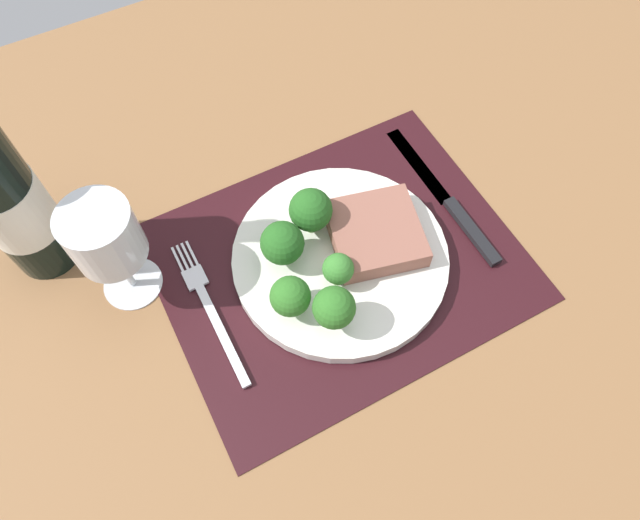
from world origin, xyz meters
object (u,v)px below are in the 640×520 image
(knife, at_px, (451,204))
(steak, at_px, (374,231))
(fork, at_px, (210,309))
(wine_bottle, at_px, (5,198))
(wine_glass, at_px, (105,240))
(plate, at_px, (340,258))

(knife, bearing_deg, steak, 179.36)
(fork, xyz_separation_m, wine_bottle, (-0.14, 0.16, 0.11))
(wine_glass, bearing_deg, knife, -12.09)
(fork, bearing_deg, wine_bottle, 133.65)
(plate, relative_size, fork, 1.29)
(wine_bottle, bearing_deg, wine_glass, -49.67)
(fork, bearing_deg, knife, 0.95)
(knife, bearing_deg, wine_bottle, 158.06)
(steak, bearing_deg, fork, 176.91)
(plate, height_order, steak, steak)
(knife, distance_m, wine_bottle, 0.49)
(plate, xyz_separation_m, fork, (-0.16, 0.01, -0.01))
(steak, bearing_deg, plate, -175.80)
(plate, xyz_separation_m, steak, (0.05, 0.00, 0.02))
(steak, bearing_deg, wine_bottle, 153.53)
(plate, distance_m, fork, 0.16)
(fork, relative_size, wine_bottle, 0.62)
(steak, relative_size, fork, 0.52)
(steak, xyz_separation_m, wine_glass, (-0.27, 0.08, 0.07))
(fork, height_order, knife, knife)
(fork, distance_m, wine_glass, 0.13)
(plate, distance_m, wine_glass, 0.25)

